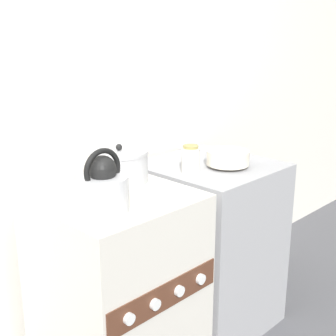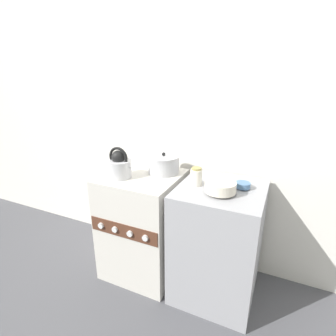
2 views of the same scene
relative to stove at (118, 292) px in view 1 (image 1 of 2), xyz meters
name	(u,v)px [view 1 (image 1 of 2)]	position (x,y,z in m)	size (l,w,h in m)	color
wall_back	(54,91)	(0.00, 0.39, 0.81)	(7.00, 0.06, 2.50)	silver
stove	(118,292)	(0.00, 0.00, 0.00)	(0.58, 0.59, 0.87)	beige
counter	(209,245)	(0.62, 0.02, 0.00)	(0.58, 0.61, 0.87)	#99999E
kettle	(104,188)	(-0.13, -0.10, 0.52)	(0.23, 0.18, 0.23)	silver
cooking_pot	(120,166)	(0.13, 0.13, 0.50)	(0.25, 0.25, 0.17)	#B2B2B7
enamel_bowl	(228,158)	(0.63, -0.07, 0.48)	(0.20, 0.20, 0.08)	beige
small_ceramic_bowl	(220,152)	(0.75, 0.07, 0.46)	(0.10, 0.10, 0.04)	#4C729E
storage_jar	(191,159)	(0.44, 0.00, 0.50)	(0.08, 0.08, 0.13)	silver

